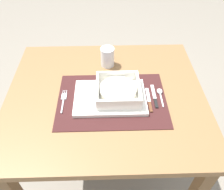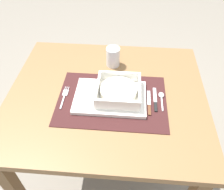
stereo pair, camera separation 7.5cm
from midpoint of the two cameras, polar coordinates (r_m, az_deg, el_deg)
The scene contains 10 objects.
ground_plane at distance 1.63m, azimuth 0.52°, elevation -18.58°, with size 6.00×6.00×0.00m, color gray.
dining_table at distance 1.10m, azimuth 0.73°, elevation -3.89°, with size 0.87×0.75×0.75m.
placemat at distance 0.99m, azimuth 2.17°, elevation -1.25°, with size 0.46×0.32×0.00m, color #381919.
serving_plate at distance 0.98m, azimuth 1.72°, elevation -0.63°, with size 0.30×0.21×0.02m, color white.
porridge_bowl at distance 0.97m, azimuth 3.80°, elevation 0.82°, with size 0.18×0.18×0.05m.
fork at distance 1.01m, azimuth -9.52°, elevation -0.21°, with size 0.02×0.13×0.00m.
spoon at distance 1.02m, azimuth 14.12°, elevation -0.39°, with size 0.02×0.11×0.01m.
butter_knife at distance 1.00m, azimuth 12.71°, elevation -1.52°, with size 0.01×0.14×0.01m.
bread_knife at distance 0.98m, azimuth 11.28°, elevation -2.31°, with size 0.01×0.14×0.01m.
drinking_glass at distance 1.14m, azimuth 2.14°, elevation 9.09°, with size 0.07×0.07×0.10m.
Camera 2 is at (0.08, -0.72, 1.46)m, focal length 37.17 mm.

